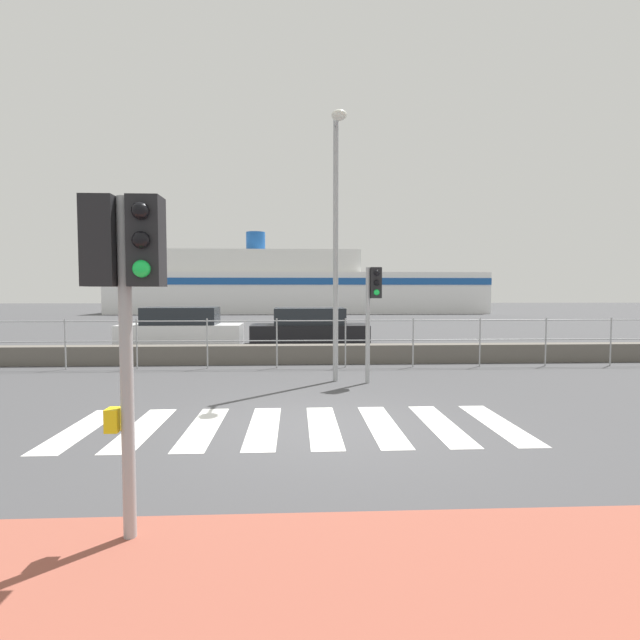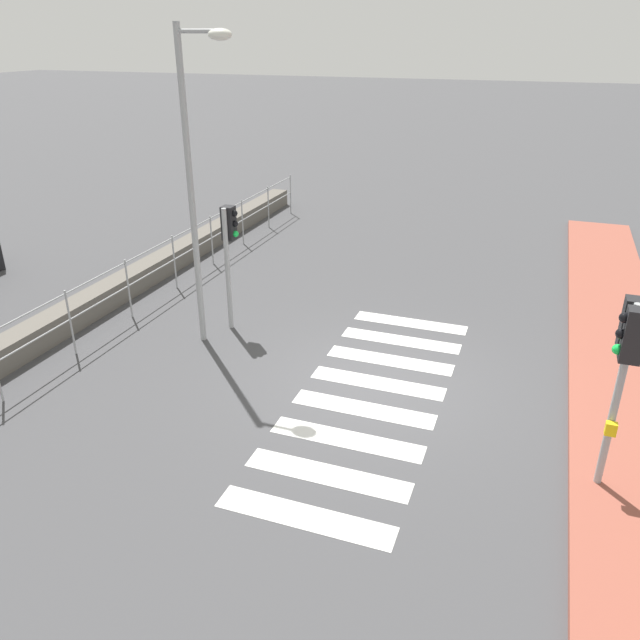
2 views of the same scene
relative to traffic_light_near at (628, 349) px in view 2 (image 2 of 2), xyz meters
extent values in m
plane|color=#424244|center=(1.73, 3.56, -2.16)|extent=(160.00, 160.00, 0.00)
cube|color=#934C3D|center=(1.73, -0.54, -2.10)|extent=(24.00, 1.80, 0.12)
cube|color=silver|center=(-1.88, 3.56, -2.15)|extent=(0.45, 2.40, 0.01)
cube|color=silver|center=(-0.98, 3.56, -2.15)|extent=(0.45, 2.40, 0.01)
cube|color=silver|center=(-0.08, 3.56, -2.15)|extent=(0.45, 2.40, 0.01)
cube|color=silver|center=(0.82, 3.56, -2.15)|extent=(0.45, 2.40, 0.01)
cube|color=silver|center=(1.72, 3.56, -2.15)|extent=(0.45, 2.40, 0.01)
cube|color=silver|center=(2.62, 3.56, -2.15)|extent=(0.45, 2.40, 0.01)
cube|color=silver|center=(3.52, 3.56, -2.15)|extent=(0.45, 2.40, 0.01)
cube|color=silver|center=(4.42, 3.56, -2.15)|extent=(0.45, 2.40, 0.01)
cube|color=#605B54|center=(1.73, 10.26, -1.89)|extent=(22.44, 0.55, 0.52)
cylinder|color=#9EA0A3|center=(1.73, 9.38, -0.89)|extent=(20.20, 0.03, 0.03)
cylinder|color=#9EA0A3|center=(1.73, 9.38, -1.42)|extent=(20.20, 0.03, 0.03)
cylinder|color=#9EA0A3|center=(0.81, 9.38, -1.49)|extent=(0.04, 0.04, 1.33)
cylinder|color=#9EA0A3|center=(2.65, 9.38, -1.49)|extent=(0.04, 0.04, 1.33)
cylinder|color=#9EA0A3|center=(4.48, 9.38, -1.49)|extent=(0.04, 0.04, 1.33)
cylinder|color=#9EA0A3|center=(6.32, 9.38, -1.49)|extent=(0.04, 0.04, 1.33)
cylinder|color=#9EA0A3|center=(8.15, 9.38, -1.49)|extent=(0.04, 0.04, 1.33)
cylinder|color=#9EA0A3|center=(9.99, 9.38, -1.49)|extent=(0.04, 0.04, 1.33)
cylinder|color=#9EA0A3|center=(11.83, 9.38, -1.49)|extent=(0.04, 0.04, 1.33)
cylinder|color=#9EA0A3|center=(0.00, 0.00, -0.78)|extent=(0.10, 0.10, 2.76)
cube|color=black|center=(-0.17, 0.00, 0.26)|extent=(0.24, 0.24, 0.68)
sphere|color=black|center=(-0.17, 0.14, 0.48)|extent=(0.13, 0.13, 0.13)
sphere|color=black|center=(-0.17, 0.14, 0.26)|extent=(0.13, 0.13, 0.13)
sphere|color=#19D84C|center=(-0.17, 0.14, 0.05)|extent=(0.13, 0.13, 0.13)
cube|color=black|center=(0.17, 0.00, 0.26)|extent=(0.24, 0.24, 0.68)
sphere|color=#19D84C|center=(0.17, -0.14, 0.05)|extent=(0.13, 0.13, 0.13)
cube|color=yellow|center=(-0.11, 0.00, -1.11)|extent=(0.10, 0.14, 0.18)
cylinder|color=#9EA0A3|center=(2.91, 7.09, -0.87)|extent=(0.10, 0.10, 2.57)
cube|color=black|center=(3.08, 7.09, 0.08)|extent=(0.24, 0.24, 0.68)
sphere|color=black|center=(3.08, 6.95, 0.29)|extent=(0.13, 0.13, 0.13)
sphere|color=black|center=(3.08, 6.95, 0.08)|extent=(0.13, 0.13, 0.13)
sphere|color=#19D84C|center=(3.08, 6.95, -0.13)|extent=(0.13, 0.13, 0.13)
cylinder|color=#9EA0A3|center=(2.21, 7.36, 0.78)|extent=(0.12, 0.12, 5.86)
cylinder|color=#9EA0A3|center=(2.21, 6.96, 3.56)|extent=(0.07, 0.80, 0.07)
ellipsoid|color=silver|center=(2.21, 6.56, 3.51)|extent=(0.32, 0.42, 0.19)
camera|label=1|loc=(1.30, -3.87, -0.11)|focal=28.00mm
camera|label=2|loc=(-7.68, 1.25, 3.54)|focal=35.00mm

